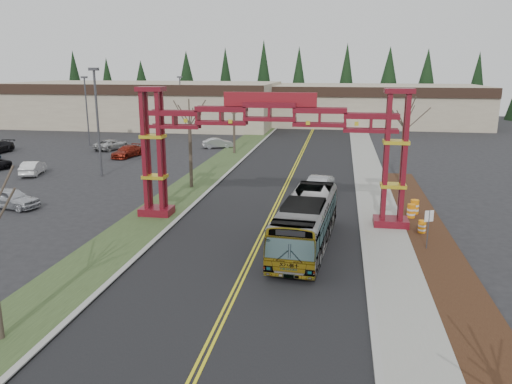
% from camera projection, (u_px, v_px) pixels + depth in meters
% --- Properties ---
extents(ground, '(200.00, 200.00, 0.00)m').
position_uv_depth(ground, '(193.00, 380.00, 16.64)').
color(ground, black).
rests_on(ground, ground).
extents(road, '(12.00, 110.00, 0.02)m').
position_uv_depth(road, '(281.00, 195.00, 40.55)').
color(road, black).
rests_on(road, ground).
extents(lane_line_left, '(0.12, 100.00, 0.01)m').
position_uv_depth(lane_line_left, '(280.00, 195.00, 40.56)').
color(lane_line_left, yellow).
rests_on(lane_line_left, road).
extents(lane_line_right, '(0.12, 100.00, 0.01)m').
position_uv_depth(lane_line_right, '(283.00, 195.00, 40.52)').
color(lane_line_right, yellow).
rests_on(lane_line_right, road).
extents(curb_right, '(0.30, 110.00, 0.15)m').
position_uv_depth(curb_right, '(358.00, 198.00, 39.53)').
color(curb_right, '#A09F9B').
rests_on(curb_right, ground).
extents(sidewalk_right, '(2.60, 110.00, 0.14)m').
position_uv_depth(sidewalk_right, '(377.00, 199.00, 39.30)').
color(sidewalk_right, gray).
rests_on(sidewalk_right, ground).
extents(landscape_strip, '(2.60, 50.00, 0.12)m').
position_uv_depth(landscape_strip, '(451.00, 278.00, 24.54)').
color(landscape_strip, black).
rests_on(landscape_strip, ground).
extents(grass_median, '(4.00, 110.00, 0.08)m').
position_uv_depth(grass_median, '(187.00, 191.00, 41.83)').
color(grass_median, '#2F4221').
rests_on(grass_median, ground).
extents(curb_left, '(0.30, 110.00, 0.15)m').
position_uv_depth(curb_left, '(208.00, 192.00, 41.53)').
color(curb_left, '#A09F9B').
rests_on(curb_left, ground).
extents(gateway_arch, '(18.20, 1.60, 8.90)m').
position_uv_depth(gateway_arch, '(270.00, 133.00, 32.40)').
color(gateway_arch, '#570B16').
rests_on(gateway_arch, ground).
extents(retail_building_west, '(46.00, 22.30, 7.50)m').
position_uv_depth(retail_building_west, '(146.00, 104.00, 89.40)').
color(retail_building_west, tan).
rests_on(retail_building_west, ground).
extents(retail_building_east, '(38.00, 20.30, 7.00)m').
position_uv_depth(retail_building_east, '(372.00, 105.00, 90.62)').
color(retail_building_east, tan).
rests_on(retail_building_east, ground).
extents(conifer_treeline, '(116.10, 5.60, 13.00)m').
position_uv_depth(conifer_treeline, '(321.00, 85.00, 103.00)').
color(conifer_treeline, black).
rests_on(conifer_treeline, ground).
extents(transit_bus, '(3.37, 10.88, 2.98)m').
position_uv_depth(transit_bus, '(306.00, 222.00, 28.64)').
color(transit_bus, '#9C9FA3').
rests_on(transit_bus, ground).
extents(silver_sedan, '(2.60, 4.93, 1.54)m').
position_uv_depth(silver_sedan, '(318.00, 186.00, 40.36)').
color(silver_sedan, '#A5A8AD').
rests_on(silver_sedan, ground).
extents(parked_car_near_a, '(4.65, 2.55, 1.50)m').
position_uv_depth(parked_car_near_a, '(11.00, 198.00, 36.80)').
color(parked_car_near_a, silver).
rests_on(parked_car_near_a, ground).
extents(parked_car_near_b, '(2.56, 4.37, 1.36)m').
position_uv_depth(parked_car_near_b, '(33.00, 168.00, 48.20)').
color(parked_car_near_b, white).
rests_on(parked_car_near_b, ground).
extents(parked_car_mid_a, '(2.78, 4.90, 1.34)m').
position_uv_depth(parked_car_mid_a, '(127.00, 151.00, 57.67)').
color(parked_car_mid_a, maroon).
rests_on(parked_car_mid_a, ground).
extents(parked_car_far_a, '(4.13, 2.80, 1.29)m').
position_uv_depth(parked_car_far_a, '(218.00, 143.00, 64.20)').
color(parked_car_far_a, '#A5A6AD').
rests_on(parked_car_far_a, ground).
extents(parked_car_far_b, '(3.46, 5.18, 1.32)m').
position_uv_depth(parked_car_far_b, '(111.00, 144.00, 63.02)').
color(parked_car_far_b, '#BBBBBB').
rests_on(parked_car_far_b, ground).
extents(bare_tree_median_mid, '(2.91, 2.91, 7.59)m').
position_uv_depth(bare_tree_median_mid, '(189.00, 123.00, 41.84)').
color(bare_tree_median_mid, '#382D26').
rests_on(bare_tree_median_mid, ground).
extents(bare_tree_median_far, '(2.90, 2.90, 7.45)m').
position_uv_depth(bare_tree_median_far, '(234.00, 108.00, 58.90)').
color(bare_tree_median_far, '#382D26').
rests_on(bare_tree_median_far, ground).
extents(bare_tree_right_far, '(3.10, 3.10, 7.50)m').
position_uv_depth(bare_tree_right_far, '(405.00, 123.00, 43.23)').
color(bare_tree_right_far, '#382D26').
rests_on(bare_tree_right_far, ground).
extents(light_pole_near, '(0.88, 0.44, 10.11)m').
position_uv_depth(light_pole_near, '(97.00, 115.00, 46.35)').
color(light_pole_near, '#3F3F44').
rests_on(light_pole_near, ground).
extents(light_pole_mid, '(0.78, 0.39, 9.00)m').
position_uv_depth(light_pole_mid, '(86.00, 106.00, 65.43)').
color(light_pole_mid, '#3F3F44').
rests_on(light_pole_mid, ground).
extents(light_pole_far, '(0.76, 0.38, 8.78)m').
position_uv_depth(light_pole_far, '(180.00, 101.00, 77.81)').
color(light_pole_far, '#3F3F44').
rests_on(light_pole_far, ground).
extents(street_sign, '(0.51, 0.24, 2.36)m').
position_uv_depth(street_sign, '(429.00, 222.00, 28.06)').
color(street_sign, '#3F3F44').
rests_on(street_sign, ground).
extents(barrel_south, '(0.48, 0.48, 0.89)m').
position_uv_depth(barrel_south, '(422.00, 227.00, 31.06)').
color(barrel_south, orange).
rests_on(barrel_south, ground).
extents(barrel_mid, '(0.57, 0.57, 1.05)m').
position_uv_depth(barrel_mid, '(411.00, 212.00, 34.17)').
color(barrel_mid, orange).
rests_on(barrel_mid, ground).
extents(barrel_north, '(0.60, 0.60, 1.11)m').
position_uv_depth(barrel_north, '(415.00, 208.00, 35.08)').
color(barrel_north, orange).
rests_on(barrel_north, ground).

